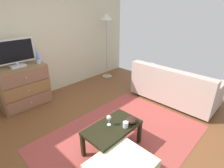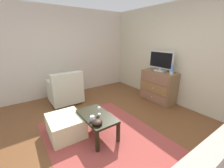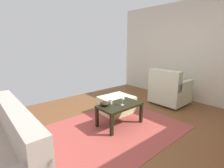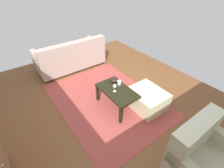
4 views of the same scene
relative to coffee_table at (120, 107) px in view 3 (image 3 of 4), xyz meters
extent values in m
cube|color=brown|center=(0.08, 0.26, -0.38)|extent=(5.66, 4.99, 0.05)
cube|color=beige|center=(-2.51, 0.26, 0.96)|extent=(0.12, 4.99, 2.63)
cube|color=#9E413B|center=(0.28, 0.06, -0.35)|extent=(2.60, 1.90, 0.01)
cube|color=black|center=(-0.38, 0.21, -0.17)|extent=(0.05, 0.05, 0.38)
cube|color=black|center=(0.38, 0.21, -0.17)|extent=(0.05, 0.05, 0.38)
cube|color=black|center=(-0.38, -0.21, -0.17)|extent=(0.05, 0.05, 0.38)
cube|color=black|center=(0.38, -0.21, -0.17)|extent=(0.05, 0.05, 0.38)
cube|color=black|center=(0.00, 0.00, 0.04)|extent=(0.83, 0.48, 0.04)
cylinder|color=silver|center=(-0.01, 0.06, 0.06)|extent=(0.06, 0.06, 0.00)
cylinder|color=silver|center=(-0.01, 0.06, 0.11)|extent=(0.01, 0.01, 0.09)
sphere|color=silver|center=(-0.01, 0.06, 0.18)|extent=(0.07, 0.07, 0.07)
cylinder|color=silver|center=(0.11, -0.14, 0.10)|extent=(0.08, 0.08, 0.08)
torus|color=silver|center=(0.16, -0.14, 0.11)|extent=(0.05, 0.01, 0.05)
ellipsoid|color=black|center=(0.26, -0.13, 0.10)|extent=(0.17, 0.17, 0.08)
cylinder|color=#332319|center=(1.71, -0.76, -0.33)|extent=(0.05, 0.05, 0.05)
cube|color=#B9A599|center=(1.73, 0.05, 0.25)|extent=(0.20, 1.78, 0.41)
cylinder|color=#332319|center=(-2.12, 0.31, -0.33)|extent=(0.05, 0.05, 0.05)
cylinder|color=#332319|center=(-2.12, -0.34, -0.33)|extent=(0.05, 0.05, 0.05)
cylinder|color=#332319|center=(-1.48, 0.31, -0.33)|extent=(0.05, 0.05, 0.05)
cylinder|color=#332319|center=(-1.48, -0.34, -0.33)|extent=(0.05, 0.05, 0.05)
cube|color=beige|center=(-1.80, -0.01, -0.11)|extent=(0.80, 0.81, 0.40)
cube|color=beige|center=(-1.50, -0.01, 0.32)|extent=(0.20, 0.81, 0.46)
cube|color=beige|center=(-1.80, 0.33, 0.19)|extent=(0.76, 0.12, 0.20)
cube|color=beige|center=(-1.80, -0.36, 0.19)|extent=(0.76, 0.12, 0.20)
cube|color=beige|center=(-0.35, -0.48, -0.17)|extent=(0.71, 0.61, 0.37)
camera|label=1|loc=(-1.47, -1.40, 1.64)|focal=28.19mm
camera|label=2|loc=(2.08, -1.11, 1.42)|focal=23.17mm
camera|label=3|loc=(2.06, 2.16, 1.17)|focal=26.90mm
camera|label=4|loc=(-1.87, 1.49, 1.94)|focal=25.68mm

